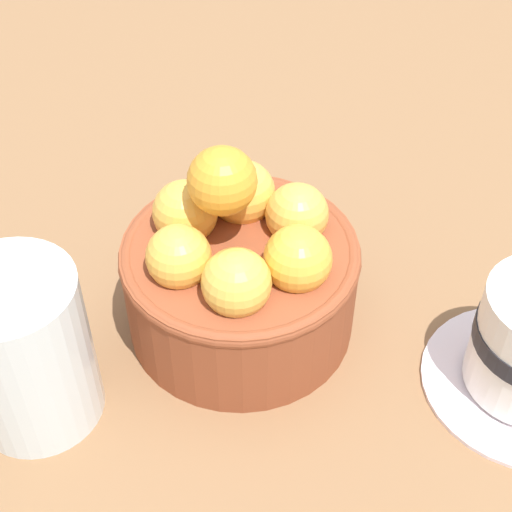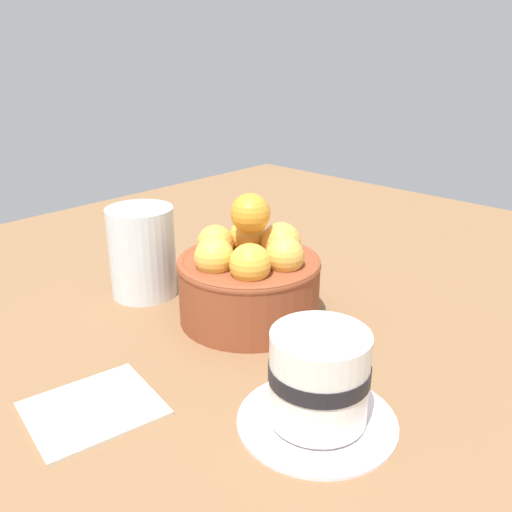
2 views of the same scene
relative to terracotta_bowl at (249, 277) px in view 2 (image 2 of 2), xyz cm
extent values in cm
cube|color=brown|center=(-0.06, -0.01, -6.21)|extent=(118.16, 101.78, 3.02)
cylinder|color=brown|center=(-0.06, -0.01, -1.38)|extent=(14.48, 14.48, 6.65)
torus|color=brown|center=(-0.06, -0.01, 1.55)|extent=(14.68, 14.68, 1.00)
sphere|color=#F4B348|center=(3.75, -1.00, 3.01)|extent=(4.21, 4.21, 4.21)
sphere|color=#F0B144|center=(2.70, 2.79, 3.01)|extent=(4.04, 4.04, 4.04)
sphere|color=#F4B244|center=(-1.11, 3.78, 3.01)|extent=(3.84, 3.84, 3.84)
sphere|color=#EAB648|center=(-3.87, 0.97, 3.01)|extent=(3.98, 3.98, 3.98)
sphere|color=gold|center=(-2.82, -2.82, 3.01)|extent=(4.02, 4.02, 4.02)
sphere|color=#EDB048|center=(0.99, -3.81, 3.01)|extent=(3.91, 3.91, 3.91)
sphere|color=orange|center=(0.95, 0.73, 6.42)|extent=(4.07, 4.07, 4.07)
cylinder|color=white|center=(-8.90, -15.69, -4.40)|extent=(12.28, 12.28, 0.60)
cylinder|color=white|center=(-8.90, -15.69, -0.55)|extent=(7.43, 7.43, 7.11)
cylinder|color=black|center=(-8.90, -15.69, -0.10)|extent=(7.59, 7.59, 1.28)
cylinder|color=silver|center=(-3.88, 12.97, 0.41)|extent=(7.44, 7.44, 10.23)
cube|color=beige|center=(-19.83, -1.87, -4.40)|extent=(11.19, 10.20, 0.60)
camera|label=1|loc=(-32.77, 6.50, 33.38)|focal=53.61mm
camera|label=2|loc=(-37.50, -36.13, 22.64)|focal=38.86mm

